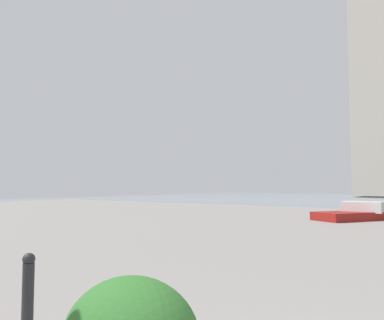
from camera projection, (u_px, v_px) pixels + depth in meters
bollard_near at (28, 294)px, 4.02m from camera, size 0.13×0.13×0.88m
boat at (363, 215)px, 17.80m from camera, size 3.82×4.98×0.95m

